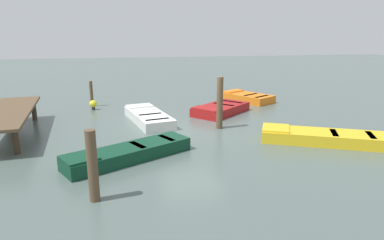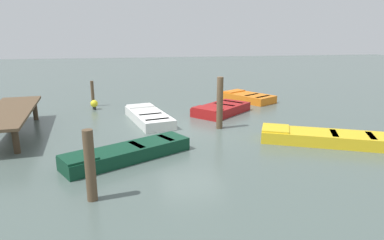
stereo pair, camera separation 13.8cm
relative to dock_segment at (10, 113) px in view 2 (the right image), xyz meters
name	(u,v)px [view 2 (the right image)]	position (x,y,z in m)	size (l,w,h in m)	color
ground_plane	(192,128)	(-0.38, -6.76, -0.83)	(80.00, 80.00, 0.00)	#4C5B56
dock_segment	(10,113)	(0.00, 0.00, 0.00)	(5.71, 2.16, 0.95)	brown
rowboat_red	(221,109)	(1.89, -8.59, -0.62)	(3.03, 3.18, 0.46)	maroon
rowboat_dark_green	(127,153)	(-3.34, -4.22, -0.62)	(2.78, 3.94, 0.46)	#0C3823
rowboat_white	(149,117)	(1.04, -5.13, -0.62)	(3.65, 2.00, 0.46)	silver
rowboat_orange	(248,97)	(4.48, -10.86, -0.62)	(3.09, 2.66, 0.46)	orange
rowboat_yellow	(323,137)	(-3.03, -10.85, -0.62)	(2.85, 4.28, 0.46)	gold
mooring_piling_far_right	(220,103)	(-0.55, -7.84, 0.19)	(0.25, 0.25, 2.06)	brown
mooring_piling_mid_left	(90,166)	(-5.79, -3.43, 0.00)	(0.23, 0.23, 1.67)	brown
mooring_piling_far_left	(93,94)	(4.72, -2.50, -0.18)	(0.16, 0.16, 1.31)	brown
marker_buoy	(94,104)	(3.87, -2.63, -0.55)	(0.36, 0.36, 0.48)	#262626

